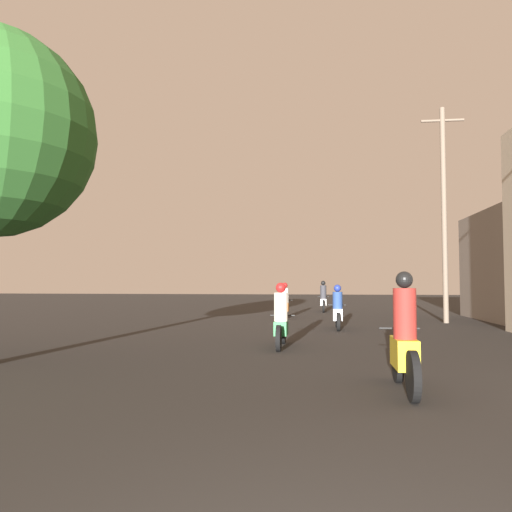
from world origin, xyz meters
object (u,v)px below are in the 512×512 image
at_px(motorcycle_green, 281,321).
at_px(motorcycle_white, 323,299).
at_px(utility_pole_far, 444,210).
at_px(motorcycle_yellow, 405,344).
at_px(motorcycle_silver, 338,311).
at_px(motorcycle_orange, 285,304).

bearing_deg(motorcycle_green, motorcycle_white, 78.98).
relative_size(motorcycle_green, motorcycle_white, 0.98).
relative_size(motorcycle_green, utility_pole_far, 0.25).
relative_size(motorcycle_yellow, motorcycle_silver, 1.03).
bearing_deg(motorcycle_white, motorcycle_green, -97.05).
bearing_deg(motorcycle_green, motorcycle_orange, 86.77).
xyz_separation_m(motorcycle_yellow, motorcycle_white, (-1.03, 18.95, -0.03)).
distance_m(motorcycle_yellow, utility_pole_far, 13.37).
distance_m(motorcycle_green, utility_pole_far, 10.32).
bearing_deg(utility_pole_far, motorcycle_yellow, -105.97).
relative_size(motorcycle_yellow, motorcycle_green, 0.97).
height_order(motorcycle_green, motorcycle_orange, motorcycle_green).
relative_size(motorcycle_white, utility_pole_far, 0.25).
distance_m(motorcycle_silver, utility_pole_far, 6.34).
xyz_separation_m(motorcycle_green, motorcycle_orange, (-0.58, 9.63, -0.00)).
distance_m(motorcycle_green, motorcycle_silver, 5.02).
distance_m(motorcycle_yellow, motorcycle_green, 5.03).
bearing_deg(motorcycle_silver, motorcycle_green, -99.17).
bearing_deg(motorcycle_green, motorcycle_yellow, -71.78).
height_order(motorcycle_yellow, utility_pole_far, utility_pole_far).
bearing_deg(motorcycle_yellow, motorcycle_white, 91.13).
bearing_deg(utility_pole_far, motorcycle_white, 124.76).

